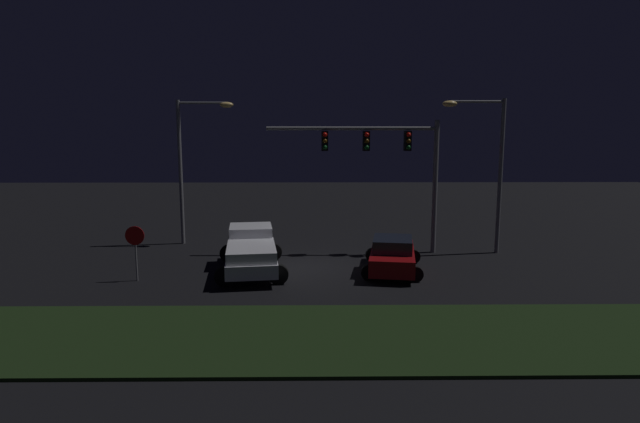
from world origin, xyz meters
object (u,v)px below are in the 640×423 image
(traffic_signal_gantry, at_px, (386,154))
(street_lamp_left, at_px, (192,153))
(street_lamp_right, at_px, (488,155))
(car_sedan, at_px, (392,255))
(pickup_truck, at_px, (251,248))
(stop_sign, at_px, (135,243))

(traffic_signal_gantry, bearing_deg, street_lamp_left, 167.31)
(street_lamp_left, bearing_deg, traffic_signal_gantry, -12.69)
(street_lamp_right, bearing_deg, car_sedan, -145.71)
(pickup_truck, distance_m, stop_sign, 4.67)
(street_lamp_right, distance_m, stop_sign, 16.51)
(street_lamp_right, xyz_separation_m, stop_sign, (-15.48, -4.71, -3.26))
(pickup_truck, bearing_deg, traffic_signal_gantry, -68.41)
(street_lamp_left, distance_m, street_lamp_right, 14.97)
(car_sedan, distance_m, street_lamp_right, 7.34)
(car_sedan, relative_size, street_lamp_left, 0.61)
(street_lamp_left, xyz_separation_m, street_lamp_right, (14.79, -2.35, -0.04))
(car_sedan, relative_size, traffic_signal_gantry, 0.56)
(stop_sign, bearing_deg, pickup_truck, 17.85)
(stop_sign, bearing_deg, car_sedan, 6.94)
(traffic_signal_gantry, height_order, stop_sign, traffic_signal_gantry)
(street_lamp_left, bearing_deg, car_sedan, -30.71)
(traffic_signal_gantry, bearing_deg, stop_sign, -155.45)
(pickup_truck, xyz_separation_m, street_lamp_left, (-3.71, 5.64, 3.85))
(street_lamp_right, bearing_deg, traffic_signal_gantry, 178.52)
(pickup_truck, relative_size, traffic_signal_gantry, 0.67)
(traffic_signal_gantry, distance_m, stop_sign, 12.10)
(car_sedan, bearing_deg, traffic_signal_gantry, 7.20)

